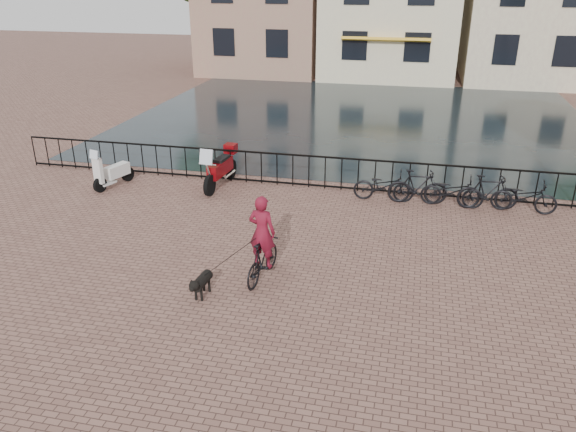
% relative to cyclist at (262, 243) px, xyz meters
% --- Properties ---
extents(ground, '(100.00, 100.00, 0.00)m').
position_rel_cyclist_xyz_m(ground, '(0.39, -2.26, -0.85)').
color(ground, brown).
rests_on(ground, ground).
extents(canal_water, '(20.00, 20.00, 0.00)m').
position_rel_cyclist_xyz_m(canal_water, '(0.39, 15.04, -0.85)').
color(canal_water, black).
rests_on(canal_water, ground).
extents(railing, '(20.00, 0.05, 1.02)m').
position_rel_cyclist_xyz_m(railing, '(0.39, 5.74, -0.34)').
color(railing, black).
rests_on(railing, ground).
extents(cyclist, '(0.76, 1.69, 2.24)m').
position_rel_cyclist_xyz_m(cyclist, '(0.00, 0.00, 0.00)').
color(cyclist, black).
rests_on(cyclist, ground).
extents(dog, '(0.33, 0.84, 0.56)m').
position_rel_cyclist_xyz_m(dog, '(-1.01, -0.95, -0.57)').
color(dog, black).
rests_on(dog, ground).
extents(motorcycle, '(0.67, 2.10, 1.47)m').
position_rel_cyclist_xyz_m(motorcycle, '(-2.75, 5.17, -0.11)').
color(motorcycle, maroon).
rests_on(motorcycle, ground).
extents(scooter, '(0.83, 1.51, 1.35)m').
position_rel_cyclist_xyz_m(scooter, '(-5.96, 4.47, -0.18)').
color(scooter, silver).
rests_on(scooter, ground).
extents(parked_bike_0, '(1.73, 0.63, 0.90)m').
position_rel_cyclist_xyz_m(parked_bike_0, '(2.19, 5.14, -0.40)').
color(parked_bike_0, black).
rests_on(parked_bike_0, ground).
extents(parked_bike_1, '(1.70, 0.62, 1.00)m').
position_rel_cyclist_xyz_m(parked_bike_1, '(3.14, 5.14, -0.35)').
color(parked_bike_1, black).
rests_on(parked_bike_1, ground).
extents(parked_bike_2, '(1.75, 0.69, 0.90)m').
position_rel_cyclist_xyz_m(parked_bike_2, '(4.09, 5.14, -0.40)').
color(parked_bike_2, black).
rests_on(parked_bike_2, ground).
extents(parked_bike_3, '(1.71, 0.70, 1.00)m').
position_rel_cyclist_xyz_m(parked_bike_3, '(5.04, 5.14, -0.35)').
color(parked_bike_3, black).
rests_on(parked_bike_3, ground).
extents(parked_bike_4, '(1.75, 0.72, 0.90)m').
position_rel_cyclist_xyz_m(parked_bike_4, '(5.99, 5.14, -0.40)').
color(parked_bike_4, black).
rests_on(parked_bike_4, ground).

